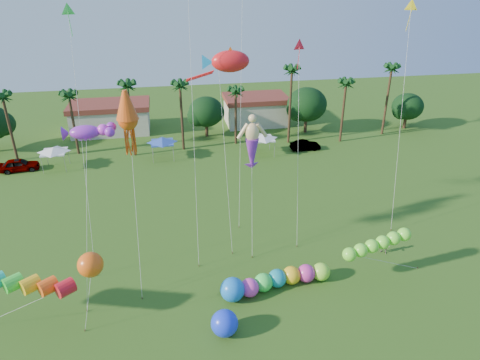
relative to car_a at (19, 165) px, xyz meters
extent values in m
cylinder|color=#3A2819|center=(-1.32, 3.83, 3.66)|extent=(0.36, 0.36, 9.00)
cylinder|color=#3A2819|center=(6.68, 4.83, 3.41)|extent=(0.36, 0.36, 8.50)
cylinder|color=#3A2819|center=(14.68, 2.83, 4.16)|extent=(0.36, 0.36, 10.00)
cylinder|color=#3A2819|center=(21.68, 3.83, 3.91)|extent=(0.36, 0.36, 9.50)
cylinder|color=#3A2819|center=(29.68, 4.83, 3.16)|extent=(0.36, 0.36, 8.00)
cylinder|color=#3A2819|center=(37.68, 3.83, 4.66)|extent=(0.36, 0.36, 11.00)
cylinder|color=#3A2819|center=(45.68, 2.83, 3.66)|extent=(0.36, 0.36, 9.00)
cylinder|color=#3A2819|center=(53.68, 4.83, 4.41)|extent=(0.36, 0.36, 10.50)
sphere|color=#113814|center=(25.68, 8.83, 3.19)|extent=(5.46, 5.46, 5.46)
sphere|color=#113814|center=(41.68, 7.83, 3.81)|extent=(6.30, 6.30, 6.30)
sphere|color=#113814|center=(58.68, 6.83, 2.88)|extent=(5.04, 5.04, 5.04)
cube|color=beige|center=(10.68, 13.83, 1.16)|extent=(12.00, 7.00, 4.00)
cube|color=beige|center=(34.68, 13.83, 1.16)|extent=(10.00, 7.00, 4.00)
pyramid|color=white|center=(4.68, -0.17, 1.91)|extent=(3.00, 3.00, 0.60)
pyramid|color=blue|center=(18.68, 0.83, 1.91)|extent=(3.00, 3.00, 0.60)
pyramid|color=white|center=(32.68, -0.17, 1.91)|extent=(3.00, 3.00, 0.60)
imported|color=#4C4C54|center=(0.00, 0.00, 0.00)|extent=(5.11, 2.52, 1.67)
imported|color=#4C4C54|center=(39.22, 0.34, -0.12)|extent=(4.39, 1.58, 1.44)
imported|color=gray|center=(38.39, -25.66, -0.05)|extent=(0.96, 0.96, 1.57)
sphere|color=#EB3DB5|center=(24.93, -29.06, -0.07)|extent=(1.54, 1.54, 1.54)
sphere|color=#38F14D|center=(26.16, -28.64, -0.07)|extent=(1.54, 1.54, 1.54)
sphere|color=teal|center=(27.41, -28.32, -0.07)|extent=(1.54, 1.54, 1.54)
sphere|color=yellow|center=(28.68, -28.15, -0.07)|extent=(1.54, 1.54, 1.54)
sphere|color=#D7329F|center=(29.97, -28.13, -0.07)|extent=(1.54, 1.54, 1.54)
sphere|color=#9DF837|center=(31.27, -28.16, -0.07)|extent=(1.54, 1.54, 1.54)
sphere|color=blue|center=(23.50, -29.29, 0.14)|extent=(2.25, 2.25, 1.96)
sphere|color=#1C3AFF|center=(22.36, -32.74, 0.15)|extent=(1.97, 1.97, 1.97)
cylinder|color=red|center=(9.40, -29.92, 2.65)|extent=(7.93, 4.75, 1.12)
cylinder|color=silver|center=(8.00, -29.37, 0.91)|extent=(6.97, 1.13, 3.51)
ellipsoid|color=#77FD38|center=(33.21, -28.98, 2.04)|extent=(6.19, 1.19, 1.35)
cylinder|color=silver|center=(36.71, -28.64, 0.60)|extent=(7.01, 0.70, 2.90)
cylinder|color=brown|center=(40.21, -28.30, -0.76)|extent=(0.08, 0.08, 0.16)
sphere|color=#FF5E14|center=(13.47, -30.09, 4.52)|extent=(2.31, 2.31, 1.77)
cylinder|color=silver|center=(12.93, -30.39, 1.84)|extent=(1.13, 0.63, 5.36)
cylinder|color=brown|center=(12.38, -30.69, -0.76)|extent=(0.08, 0.08, 0.16)
cylinder|color=silver|center=(26.43, -22.60, 4.04)|extent=(0.54, 3.09, 9.76)
cylinder|color=brown|center=(26.17, -24.14, -0.76)|extent=(0.08, 0.08, 0.16)
ellipsoid|color=red|center=(25.15, -18.99, 15.88)|extent=(5.16, 2.83, 2.04)
cylinder|color=silver|center=(24.82, -21.09, 7.52)|extent=(0.69, 4.22, 16.73)
cylinder|color=brown|center=(24.50, -23.19, -0.76)|extent=(0.08, 0.08, 0.16)
cylinder|color=silver|center=(21.60, -21.32, 12.41)|extent=(0.73, 6.49, 26.50)
cylinder|color=brown|center=(21.25, -24.55, -0.76)|extent=(0.08, 0.08, 0.16)
cone|color=#DC4E12|center=(16.58, -23.79, 12.70)|extent=(2.12, 2.12, 4.77)
cylinder|color=silver|center=(16.49, -25.88, 5.93)|extent=(0.20, 4.20, 13.55)
cylinder|color=brown|center=(16.40, -27.96, -0.76)|extent=(0.08, 0.08, 0.16)
ellipsoid|color=purple|center=(13.48, -24.26, 12.12)|extent=(3.89, 2.21, 1.50)
cylinder|color=silver|center=(12.87, -26.44, 5.64)|extent=(1.26, 4.39, 12.96)
cylinder|color=brown|center=(12.25, -28.62, -0.76)|extent=(0.08, 0.08, 0.16)
cone|color=red|center=(31.10, -19.19, 17.02)|extent=(1.24, 0.51, 1.22)
cylinder|color=silver|center=(30.91, -21.21, 8.09)|extent=(0.41, 4.06, 17.86)
cylinder|color=brown|center=(30.72, -23.22, -0.76)|extent=(0.08, 0.08, 0.16)
cone|color=yellow|center=(42.04, -17.31, 19.91)|extent=(1.31, 0.77, 1.31)
cylinder|color=silver|center=(41.49, -19.74, 9.54)|extent=(1.13, 4.88, 20.76)
cylinder|color=brown|center=(40.94, -22.17, -0.76)|extent=(0.08, 0.08, 0.16)
cone|color=#36E748|center=(12.85, -19.76, 20.12)|extent=(1.15, 0.50, 1.12)
cylinder|color=silver|center=(12.61, -22.03, 9.64)|extent=(0.49, 4.56, 20.96)
cylinder|color=brown|center=(12.38, -24.30, -0.76)|extent=(0.08, 0.08, 0.16)
cylinder|color=silver|center=(26.49, -16.70, 12.86)|extent=(1.22, 4.40, 27.41)
cylinder|color=brown|center=(25.89, -18.88, -0.76)|extent=(0.08, 0.08, 0.16)
camera|label=1|loc=(19.34, -55.49, 22.64)|focal=32.00mm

